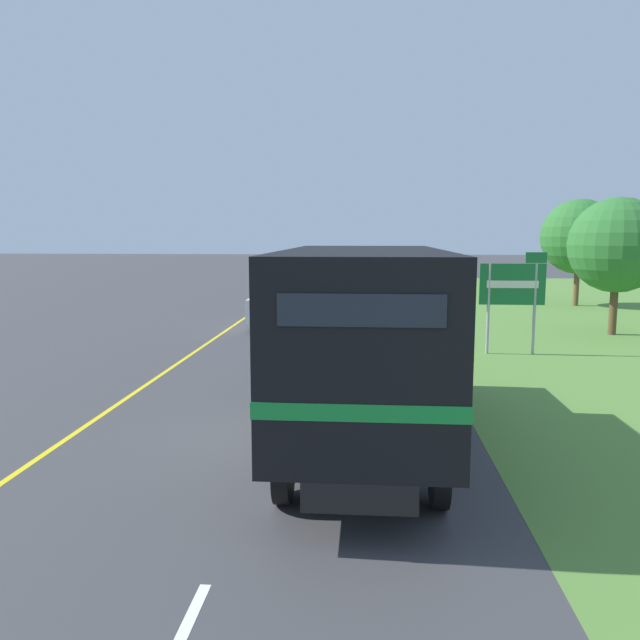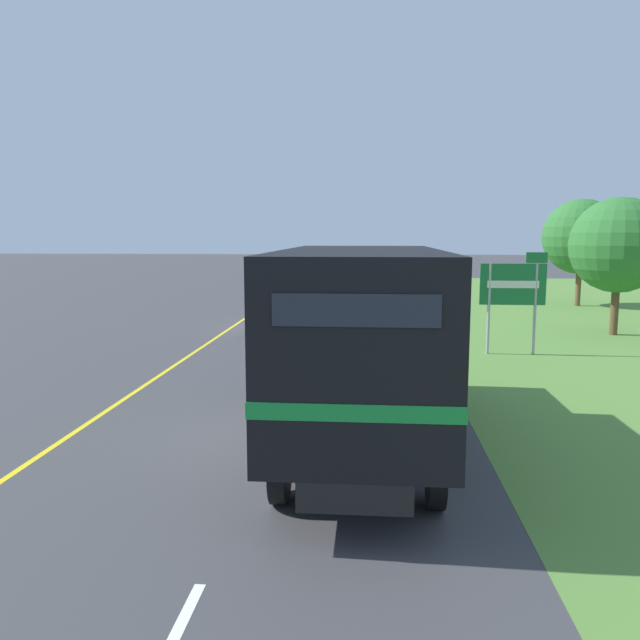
# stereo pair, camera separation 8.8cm
# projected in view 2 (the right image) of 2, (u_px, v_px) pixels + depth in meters

# --- Properties ---
(ground_plane) EXTENTS (200.00, 200.00, 0.00)m
(ground_plane) POSITION_uv_depth(u_px,v_px,m) (273.00, 436.00, 11.33)
(ground_plane) COLOR #3D3D3F
(edge_line_yellow) EXTENTS (0.12, 57.53, 0.01)m
(edge_line_yellow) POSITION_uv_depth(u_px,v_px,m) (231.00, 328.00, 24.40)
(edge_line_yellow) COLOR yellow
(edge_line_yellow) RESTS_ON ground
(centre_dash_near) EXTENTS (0.12, 2.60, 0.01)m
(centre_dash_near) POSITION_uv_depth(u_px,v_px,m) (277.00, 428.00, 11.77)
(centre_dash_near) COLOR white
(centre_dash_near) RESTS_ON ground
(centre_dash_mid_a) EXTENTS (0.12, 2.60, 0.01)m
(centre_dash_mid_a) POSITION_uv_depth(u_px,v_px,m) (311.00, 359.00, 18.28)
(centre_dash_mid_a) COLOR white
(centre_dash_mid_a) RESTS_ON ground
(centre_dash_mid_b) EXTENTS (0.12, 2.60, 0.01)m
(centre_dash_mid_b) POSITION_uv_depth(u_px,v_px,m) (327.00, 326.00, 24.80)
(centre_dash_mid_b) COLOR white
(centre_dash_mid_b) RESTS_ON ground
(centre_dash_far) EXTENTS (0.12, 2.60, 0.01)m
(centre_dash_far) POSITION_uv_depth(u_px,v_px,m) (336.00, 307.00, 31.31)
(centre_dash_far) COLOR white
(centre_dash_far) RESTS_ON ground
(centre_dash_farthest) EXTENTS (0.12, 2.60, 0.01)m
(centre_dash_farthest) POSITION_uv_depth(u_px,v_px,m) (342.00, 294.00, 37.83)
(centre_dash_farthest) COLOR white
(centre_dash_farthest) RESTS_ON ground
(horse_trailer_truck) EXTENTS (2.45, 8.36, 3.40)m
(horse_trailer_truck) POSITION_uv_depth(u_px,v_px,m) (361.00, 335.00, 10.68)
(horse_trailer_truck) COLOR black
(horse_trailer_truck) RESTS_ON ground
(lead_car_white) EXTENTS (1.80, 4.39, 2.03)m
(lead_car_white) POSITION_uv_depth(u_px,v_px,m) (279.00, 301.00, 24.68)
(lead_car_white) COLOR black
(lead_car_white) RESTS_ON ground
(highway_sign) EXTENTS (1.96, 0.09, 3.10)m
(highway_sign) POSITION_uv_depth(u_px,v_px,m) (514.00, 288.00, 18.77)
(highway_sign) COLOR #9E9EA3
(highway_sign) RESTS_ON ground
(roadside_tree_near) EXTENTS (3.41, 3.41, 4.95)m
(roadside_tree_near) POSITION_uv_depth(u_px,v_px,m) (619.00, 245.00, 22.23)
(roadside_tree_near) COLOR brown
(roadside_tree_near) RESTS_ON ground
(roadside_tree_mid) EXTENTS (3.76, 3.76, 5.39)m
(roadside_tree_mid) POSITION_uv_depth(u_px,v_px,m) (581.00, 237.00, 31.31)
(roadside_tree_mid) COLOR brown
(roadside_tree_mid) RESTS_ON ground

